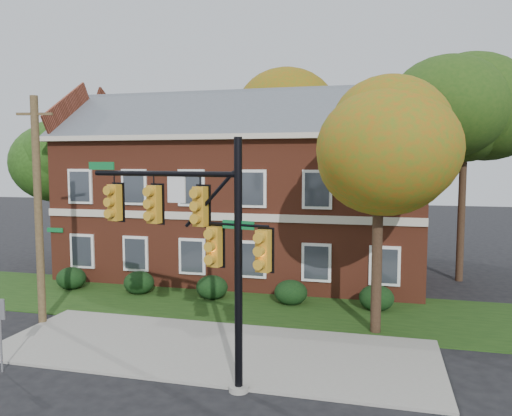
% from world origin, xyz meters
% --- Properties ---
extents(ground, '(120.00, 120.00, 0.00)m').
position_xyz_m(ground, '(0.00, 0.00, 0.00)').
color(ground, black).
rests_on(ground, ground).
extents(sidewalk, '(14.00, 5.00, 0.08)m').
position_xyz_m(sidewalk, '(0.00, 1.00, 0.04)').
color(sidewalk, gray).
rests_on(sidewalk, ground).
extents(grass_strip, '(30.00, 6.00, 0.04)m').
position_xyz_m(grass_strip, '(0.00, 6.00, 0.02)').
color(grass_strip, '#193811').
rests_on(grass_strip, ground).
extents(apartment_building, '(18.80, 8.80, 9.74)m').
position_xyz_m(apartment_building, '(-2.00, 11.95, 4.99)').
color(apartment_building, brown).
rests_on(apartment_building, ground).
extents(hedge_far_left, '(1.40, 1.26, 1.05)m').
position_xyz_m(hedge_far_left, '(-9.00, 6.70, 0.53)').
color(hedge_far_left, black).
rests_on(hedge_far_left, ground).
extents(hedge_left, '(1.40, 1.26, 1.05)m').
position_xyz_m(hedge_left, '(-5.50, 6.70, 0.53)').
color(hedge_left, black).
rests_on(hedge_left, ground).
extents(hedge_center, '(1.40, 1.26, 1.05)m').
position_xyz_m(hedge_center, '(-2.00, 6.70, 0.53)').
color(hedge_center, black).
rests_on(hedge_center, ground).
extents(hedge_right, '(1.40, 1.26, 1.05)m').
position_xyz_m(hedge_right, '(1.50, 6.70, 0.53)').
color(hedge_right, black).
rests_on(hedge_right, ground).
extents(hedge_far_right, '(1.40, 1.26, 1.05)m').
position_xyz_m(hedge_far_right, '(5.00, 6.70, 0.53)').
color(hedge_far_right, black).
rests_on(hedge_far_right, ground).
extents(tree_near_right, '(4.50, 4.25, 8.58)m').
position_xyz_m(tree_near_right, '(5.22, 3.87, 6.67)').
color(tree_near_right, black).
rests_on(tree_near_right, ground).
extents(tree_left_rear, '(5.40, 5.10, 8.88)m').
position_xyz_m(tree_left_rear, '(-11.73, 10.84, 6.68)').
color(tree_left_rear, black).
rests_on(tree_left_rear, ground).
extents(tree_right_rear, '(6.30, 5.95, 10.62)m').
position_xyz_m(tree_right_rear, '(9.31, 12.81, 8.12)').
color(tree_right_rear, black).
rests_on(tree_right_rear, ground).
extents(tree_far_rear, '(6.84, 6.46, 11.52)m').
position_xyz_m(tree_far_rear, '(-0.66, 19.79, 8.84)').
color(tree_far_rear, black).
rests_on(tree_far_rear, ground).
extents(traffic_signal, '(5.81, 1.40, 6.60)m').
position_xyz_m(traffic_signal, '(0.44, -1.25, 4.10)').
color(traffic_signal, gray).
rests_on(traffic_signal, ground).
extents(utility_pole, '(1.29, 0.38, 8.34)m').
position_xyz_m(utility_pole, '(-7.00, 2.00, 4.23)').
color(utility_pole, '#463620').
rests_on(utility_pole, ground).
extents(sign_post, '(0.31, 0.10, 2.13)m').
position_xyz_m(sign_post, '(-5.29, -2.00, 1.44)').
color(sign_post, slate).
rests_on(sign_post, ground).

